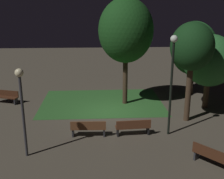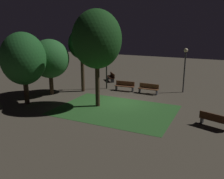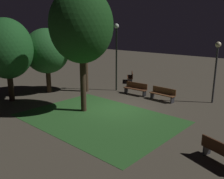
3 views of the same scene
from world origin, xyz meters
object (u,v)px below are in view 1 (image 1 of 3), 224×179
Objects in this scene: tree_near_wall at (192,48)px; tree_tall_center at (194,49)px; tree_back_left at (209,61)px; lamp_post_plaza_east at (21,97)px; bench_lawn_edge at (214,157)px; lamp_post_path_center at (172,70)px; tree_left_canopy at (126,31)px; bench_by_lamp at (133,127)px; bench_corner at (6,96)px; bench_front_right at (88,128)px.

tree_near_wall is 1.04× the size of tree_tall_center.
tree_back_left is 3.00m from tree_tall_center.
tree_near_wall is 9.29m from lamp_post_plaza_east.
bench_lawn_edge is 0.33× the size of lamp_post_path_center.
tree_left_canopy reaches higher than tree_back_left.
tree_left_canopy reaches higher than bench_by_lamp.
bench_lawn_edge is 0.35× the size of tree_back_left.
bench_corner is 13.84m from tree_back_left.
bench_lawn_edge is at bearing -31.24° from bench_front_right.
lamp_post_plaza_east is at bearing 170.03° from bench_lawn_edge.
tree_back_left is at bearing 47.33° from tree_near_wall.
tree_tall_center is 13.54m from lamp_post_plaza_east.
bench_front_right is 0.38× the size of tree_back_left.
bench_corner is 11.81m from lamp_post_path_center.
tree_left_canopy is at bearing 135.91° from tree_near_wall.
tree_back_left reaches higher than bench_by_lamp.
lamp_post_path_center is (4.17, 0.04, 2.95)m from bench_front_right.
tree_tall_center is 1.07× the size of lamp_post_path_center.
tree_left_canopy is at bearing 88.88° from bench_by_lamp.
lamp_post_plaza_east is at bearing -126.89° from tree_left_canopy.
tree_tall_center is (5.34, 6.92, 3.01)m from bench_by_lamp.
bench_lawn_edge is at bearing -95.56° from tree_near_wall.
bench_corner is at bearing 145.57° from bench_by_lamp.
bench_front_right is 0.35× the size of lamp_post_path_center.
tree_back_left is 5.66m from tree_left_canopy.
bench_front_right is 6.11m from bench_lawn_edge.
tree_tall_center is at bearing 40.00° from lamp_post_plaza_east.
bench_front_right and bench_lawn_edge have the same top height.
bench_front_right is 0.33× the size of tree_tall_center.
bench_corner is 0.39× the size of tree_back_left.
tree_back_left is 0.94× the size of lamp_post_path_center.
bench_by_lamp is at bearing -34.43° from bench_corner.
tree_near_wall is at bearing 49.31° from lamp_post_path_center.
bench_lawn_edge is 0.24× the size of tree_left_canopy.
tree_tall_center is (1.93, 5.08, -0.79)m from tree_near_wall.
tree_back_left is at bearing -6.96° from bench_corner.
lamp_post_path_center is (1.77, -5.00, -1.51)m from tree_left_canopy.
bench_by_lamp is 5.79m from lamp_post_plaza_east.
bench_by_lamp is 9.87m from bench_corner.
tree_tall_center reaches higher than bench_by_lamp.
lamp_post_plaza_east is at bearing -156.83° from tree_near_wall.
tree_tall_center is at bearing 90.09° from tree_back_left.
bench_corner is at bearing 113.01° from lamp_post_plaza_east.
tree_back_left is at bearing 36.33° from bench_by_lamp.
tree_left_canopy reaches higher than bench_front_right.
bench_front_right is 8.08m from bench_corner.
bench_by_lamp and bench_corner have the same top height.
tree_back_left is at bearing -89.91° from tree_tall_center.
bench_front_right is 0.99× the size of bench_by_lamp.
lamp_post_path_center reaches higher than bench_lawn_edge.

